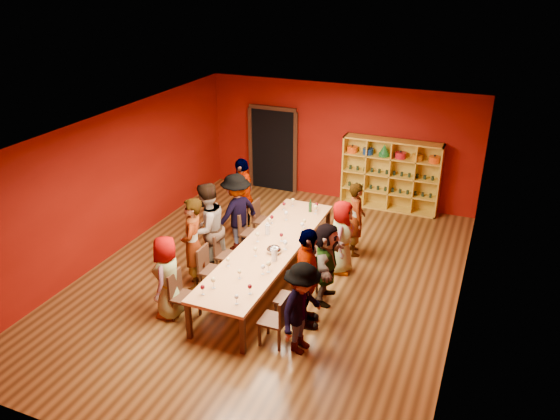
# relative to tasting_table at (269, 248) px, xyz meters

# --- Properties ---
(room_shell) EXTENTS (7.10, 9.10, 3.04)m
(room_shell) POSITION_rel_tasting_table_xyz_m (0.00, 0.00, 0.80)
(room_shell) COLOR #4D2F14
(room_shell) RESTS_ON ground
(tasting_table) EXTENTS (1.10, 4.50, 0.75)m
(tasting_table) POSITION_rel_tasting_table_xyz_m (0.00, 0.00, 0.00)
(tasting_table) COLOR tan
(tasting_table) RESTS_ON ground
(doorway) EXTENTS (1.40, 0.17, 2.30)m
(doorway) POSITION_rel_tasting_table_xyz_m (-1.80, 4.43, 0.42)
(doorway) COLOR black
(doorway) RESTS_ON ground
(shelving_unit) EXTENTS (2.40, 0.40, 1.80)m
(shelving_unit) POSITION_rel_tasting_table_xyz_m (1.40, 4.32, 0.28)
(shelving_unit) COLOR gold
(shelving_unit) RESTS_ON ground
(chair_person_left_0) EXTENTS (0.42, 0.42, 0.89)m
(chair_person_left_0) POSITION_rel_tasting_table_xyz_m (-0.91, -1.71, -0.20)
(chair_person_left_0) COLOR black
(chair_person_left_0) RESTS_ON ground
(person_left_0) EXTENTS (0.55, 0.81, 1.52)m
(person_left_0) POSITION_rel_tasting_table_xyz_m (-1.16, -1.71, 0.06)
(person_left_0) COLOR pink
(person_left_0) RESTS_ON ground
(chair_person_left_1) EXTENTS (0.42, 0.42, 0.89)m
(chair_person_left_1) POSITION_rel_tasting_table_xyz_m (-0.91, -0.75, -0.20)
(chair_person_left_1) COLOR black
(chair_person_left_1) RESTS_ON ground
(person_left_1) EXTENTS (0.70, 0.80, 1.83)m
(person_left_1) POSITION_rel_tasting_table_xyz_m (-1.22, -0.75, 0.22)
(person_left_1) COLOR #CC898A
(person_left_1) RESTS_ON ground
(chair_person_left_2) EXTENTS (0.42, 0.42, 0.89)m
(chair_person_left_2) POSITION_rel_tasting_table_xyz_m (-0.91, -0.13, -0.20)
(chair_person_left_2) COLOR black
(chair_person_left_2) RESTS_ON ground
(person_left_2) EXTENTS (0.74, 1.02, 1.88)m
(person_left_2) POSITION_rel_tasting_table_xyz_m (-1.28, -0.13, 0.24)
(person_left_2) COLOR #4A4A4F
(person_left_2) RESTS_ON ground
(chair_person_left_3) EXTENTS (0.42, 0.42, 0.89)m
(chair_person_left_3) POSITION_rel_tasting_table_xyz_m (-0.91, 0.93, -0.20)
(chair_person_left_3) COLOR black
(chair_person_left_3) RESTS_ON ground
(person_left_3) EXTENTS (0.85, 1.20, 1.72)m
(person_left_3) POSITION_rel_tasting_table_xyz_m (-1.16, 0.93, 0.16)
(person_left_3) COLOR pink
(person_left_3) RESTS_ON ground
(chair_person_left_4) EXTENTS (0.42, 0.42, 0.89)m
(chair_person_left_4) POSITION_rel_tasting_table_xyz_m (-0.91, 1.60, -0.20)
(chair_person_left_4) COLOR black
(chair_person_left_4) RESTS_ON ground
(person_left_4) EXTENTS (0.67, 1.14, 1.83)m
(person_left_4) POSITION_rel_tasting_table_xyz_m (-1.33, 1.60, 0.22)
(person_left_4) COLOR silver
(person_left_4) RESTS_ON ground
(chair_person_right_0) EXTENTS (0.42, 0.42, 0.89)m
(chair_person_right_0) POSITION_rel_tasting_table_xyz_m (0.91, -1.74, -0.20)
(chair_person_right_0) COLOR black
(chair_person_right_0) RESTS_ON ground
(person_right_0) EXTENTS (0.59, 1.07, 1.57)m
(person_right_0) POSITION_rel_tasting_table_xyz_m (1.32, -1.74, 0.09)
(person_right_0) COLOR #47474C
(person_right_0) RESTS_ON ground
(chair_person_right_1) EXTENTS (0.42, 0.42, 0.89)m
(chair_person_right_1) POSITION_rel_tasting_table_xyz_m (0.91, -1.08, -0.20)
(chair_person_right_1) COLOR black
(chair_person_right_1) RESTS_ON ground
(person_right_1) EXTENTS (0.77, 1.16, 1.82)m
(person_right_1) POSITION_rel_tasting_table_xyz_m (1.15, -1.08, 0.21)
(person_right_1) COLOR beige
(person_right_1) RESTS_ON ground
(chair_person_right_2) EXTENTS (0.42, 0.42, 0.89)m
(chair_person_right_2) POSITION_rel_tasting_table_xyz_m (0.91, -0.22, -0.20)
(chair_person_right_2) COLOR black
(chair_person_right_2) RESTS_ON ground
(person_right_2) EXTENTS (0.57, 1.47, 1.55)m
(person_right_2) POSITION_rel_tasting_table_xyz_m (1.22, -0.22, 0.07)
(person_right_2) COLOR #C3838F
(person_right_2) RESTS_ON ground
(chair_person_right_3) EXTENTS (0.42, 0.42, 0.89)m
(chair_person_right_3) POSITION_rel_tasting_table_xyz_m (0.91, 0.87, -0.20)
(chair_person_right_3) COLOR black
(chair_person_right_3) RESTS_ON ground
(person_right_3) EXTENTS (0.45, 0.77, 1.52)m
(person_right_3) POSITION_rel_tasting_table_xyz_m (1.18, 0.87, 0.06)
(person_right_3) COLOR beige
(person_right_3) RESTS_ON ground
(chair_person_right_4) EXTENTS (0.42, 0.42, 0.89)m
(chair_person_right_4) POSITION_rel_tasting_table_xyz_m (0.91, 1.71, -0.20)
(chair_person_right_4) COLOR black
(chair_person_right_4) RESTS_ON ground
(person_right_4) EXTENTS (0.63, 0.71, 1.60)m
(person_right_4) POSITION_rel_tasting_table_xyz_m (1.24, 1.71, 0.10)
(person_right_4) COLOR pink
(person_right_4) RESTS_ON ground
(wine_glass_0) EXTENTS (0.08, 0.08, 0.20)m
(wine_glass_0) POSITION_rel_tasting_table_xyz_m (0.32, -0.00, 0.20)
(wine_glass_0) COLOR silver
(wine_glass_0) RESTS_ON tasting_table
(wine_glass_1) EXTENTS (0.07, 0.07, 0.19)m
(wine_glass_1) POSITION_rel_tasting_table_xyz_m (0.37, -1.63, 0.19)
(wine_glass_1) COLOR silver
(wine_glass_1) RESTS_ON tasting_table
(wine_glass_2) EXTENTS (0.08, 0.08, 0.19)m
(wine_glass_2) POSITION_rel_tasting_table_xyz_m (0.31, -0.99, 0.19)
(wine_glass_2) COLOR silver
(wine_glass_2) RESTS_ON tasting_table
(wine_glass_3) EXTENTS (0.08, 0.08, 0.20)m
(wine_glass_3) POSITION_rel_tasting_table_xyz_m (0.36, 0.83, 0.19)
(wine_glass_3) COLOR silver
(wine_glass_3) RESTS_ON tasting_table
(wine_glass_4) EXTENTS (0.08, 0.08, 0.19)m
(wine_glass_4) POSITION_rel_tasting_table_xyz_m (-0.37, 1.66, 0.19)
(wine_glass_4) COLOR silver
(wine_glass_4) RESTS_ON tasting_table
(wine_glass_5) EXTENTS (0.08, 0.08, 0.21)m
(wine_glass_5) POSITION_rel_tasting_table_xyz_m (-0.26, -1.70, 0.20)
(wine_glass_5) COLOR silver
(wine_glass_5) RESTS_ON tasting_table
(wine_glass_6) EXTENTS (0.09, 0.09, 0.22)m
(wine_glass_6) POSITION_rel_tasting_table_xyz_m (0.37, -0.88, 0.21)
(wine_glass_6) COLOR silver
(wine_glass_6) RESTS_ON tasting_table
(wine_glass_7) EXTENTS (0.08, 0.08, 0.19)m
(wine_glass_7) POSITION_rel_tasting_table_xyz_m (0.34, -0.01, 0.19)
(wine_glass_7) COLOR silver
(wine_glass_7) RESTS_ON tasting_table
(wine_glass_8) EXTENTS (0.07, 0.07, 0.18)m
(wine_glass_8) POSITION_rel_tasting_table_xyz_m (0.30, -1.97, 0.18)
(wine_glass_8) COLOR silver
(wine_glass_8) RESTS_ON tasting_table
(wine_glass_9) EXTENTS (0.08, 0.08, 0.19)m
(wine_glass_9) POSITION_rel_tasting_table_xyz_m (0.30, 1.88, 0.19)
(wine_glass_9) COLOR silver
(wine_glass_9) RESTS_ON tasting_table
(wine_glass_10) EXTENTS (0.07, 0.07, 0.18)m
(wine_glass_10) POSITION_rel_tasting_table_xyz_m (-0.35, 0.80, 0.18)
(wine_glass_10) COLOR silver
(wine_glass_10) RESTS_ON tasting_table
(wine_glass_11) EXTENTS (0.08, 0.08, 0.19)m
(wine_glass_11) POSITION_rel_tasting_table_xyz_m (0.34, 1.01, 0.19)
(wine_glass_11) COLOR silver
(wine_glass_11) RESTS_ON tasting_table
(wine_glass_12) EXTENTS (0.07, 0.07, 0.18)m
(wine_glass_12) POSITION_rel_tasting_table_xyz_m (-0.33, -1.94, 0.18)
(wine_glass_12) COLOR silver
(wine_glass_12) RESTS_ON tasting_table
(wine_glass_13) EXTENTS (0.07, 0.07, 0.18)m
(wine_glass_13) POSITION_rel_tasting_table_xyz_m (-0.37, -0.97, 0.18)
(wine_glass_13) COLOR silver
(wine_glass_13) RESTS_ON tasting_table
(wine_glass_14) EXTENTS (0.07, 0.07, 0.18)m
(wine_glass_14) POSITION_rel_tasting_table_xyz_m (0.00, -1.27, 0.18)
(wine_glass_14) COLOR silver
(wine_glass_14) RESTS_ON tasting_table
(wine_glass_15) EXTENTS (0.08, 0.08, 0.21)m
(wine_glass_15) POSITION_rel_tasting_table_xyz_m (-0.28, 0.08, 0.20)
(wine_glass_15) COLOR silver
(wine_glass_15) RESTS_ON tasting_table
(wine_glass_16) EXTENTS (0.08, 0.08, 0.19)m
(wine_glass_16) POSITION_rel_tasting_table_xyz_m (-0.35, 0.94, 0.19)
(wine_glass_16) COLOR silver
(wine_glass_16) RESTS_ON tasting_table
(wine_glass_17) EXTENTS (0.08, 0.08, 0.19)m
(wine_glass_17) POSITION_rel_tasting_table_xyz_m (-0.26, 1.92, 0.19)
(wine_glass_17) COLOR silver
(wine_glass_17) RESTS_ON tasting_table
(wine_glass_18) EXTENTS (0.08, 0.08, 0.21)m
(wine_glass_18) POSITION_rel_tasting_table_xyz_m (-0.14, 1.20, 0.20)
(wine_glass_18) COLOR silver
(wine_glass_18) RESTS_ON tasting_table
(wine_glass_19) EXTENTS (0.09, 0.09, 0.21)m
(wine_glass_19) POSITION_rel_tasting_table_xyz_m (0.33, 1.73, 0.21)
(wine_glass_19) COLOR silver
(wine_glass_19) RESTS_ON tasting_table
(wine_glass_20) EXTENTS (0.07, 0.07, 0.18)m
(wine_glass_20) POSITION_rel_tasting_table_xyz_m (0.14, 0.27, 0.18)
(wine_glass_20) COLOR silver
(wine_glass_20) RESTS_ON tasting_table
(wine_glass_21) EXTENTS (0.08, 0.08, 0.19)m
(wine_glass_21) POSITION_rel_tasting_table_xyz_m (-0.08, -0.46, 0.19)
(wine_glass_21) COLOR silver
(wine_glass_21) RESTS_ON tasting_table
(spittoon_bowl) EXTENTS (0.28, 0.28, 0.15)m
(spittoon_bowl) POSITION_rel_tasting_table_xyz_m (0.19, -0.20, 0.12)
(spittoon_bowl) COLOR silver
(spittoon_bowl) RESTS_ON tasting_table
(carafe_a) EXTENTS (0.13, 0.13, 0.25)m
(carafe_a) POSITION_rel_tasting_table_xyz_m (-0.23, 0.44, 0.16)
(carafe_a) COLOR silver
(carafe_a) RESTS_ON tasting_table
(carafe_b) EXTENTS (0.14, 0.14, 0.29)m
(carafe_b) POSITION_rel_tasting_table_xyz_m (0.31, -0.47, 0.18)
(carafe_b) COLOR silver
(carafe_b) RESTS_ON tasting_table
(wine_bottle) EXTENTS (0.09, 0.09, 0.29)m
(wine_bottle) POSITION_rel_tasting_table_xyz_m (0.19, 1.79, 0.16)
(wine_bottle) COLOR #123317
(wine_bottle) RESTS_ON tasting_table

